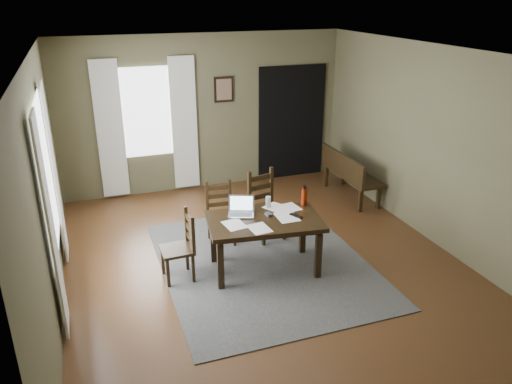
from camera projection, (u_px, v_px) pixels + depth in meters
name	position (u px, v px, depth m)	size (l,w,h in m)	color
ground	(264.00, 263.00, 6.60)	(5.00, 6.00, 0.01)	#492C16
room_shell	(264.00, 131.00, 5.92)	(5.02, 6.02, 2.71)	brown
rug	(264.00, 263.00, 6.60)	(2.60, 3.20, 0.01)	#424242
dining_table	(264.00, 226.00, 6.21)	(1.50, 1.02, 0.70)	black
chair_end	(181.00, 247.00, 6.10)	(0.40, 0.40, 0.88)	black
chair_back_left	(221.00, 213.00, 7.01)	(0.42, 0.42, 0.88)	black
chair_back_right	(266.00, 206.00, 7.13)	(0.51, 0.51, 0.98)	black
bench	(349.00, 171.00, 8.51)	(0.45, 1.41, 0.80)	black
laptop	(241.00, 209.00, 6.32)	(0.40, 0.36, 0.22)	#B7B7BC
computer_mouse	(268.00, 214.00, 6.27)	(0.06, 0.10, 0.03)	#3F3F42
tv_remote	(296.00, 216.00, 6.25)	(0.05, 0.18, 0.02)	black
drinking_glass	(268.00, 202.00, 6.50)	(0.07, 0.07, 0.15)	silver
water_bottle	(304.00, 196.00, 6.54)	(0.10, 0.10, 0.28)	#A4280C
paper_a	(234.00, 225.00, 6.04)	(0.23, 0.31, 0.00)	white
paper_b	(287.00, 217.00, 6.24)	(0.25, 0.33, 0.00)	white
paper_c	(277.00, 208.00, 6.50)	(0.25, 0.33, 0.00)	white
paper_d	(290.00, 207.00, 6.52)	(0.21, 0.28, 0.00)	white
paper_e	(259.00, 228.00, 5.94)	(0.23, 0.30, 0.00)	white
window_left	(47.00, 177.00, 5.46)	(0.01, 1.30, 1.70)	white
window_back	(147.00, 112.00, 8.34)	(1.00, 0.01, 1.50)	white
curtain_left_near	(51.00, 229.00, 4.85)	(0.03, 0.48, 2.30)	silver
curtain_left_far	(55.00, 174.00, 6.28)	(0.03, 0.48, 2.30)	silver
curtain_back_left	(110.00, 131.00, 8.21)	(0.44, 0.03, 2.30)	silver
curtain_back_right	(184.00, 124.00, 8.59)	(0.44, 0.03, 2.30)	silver
framed_picture	(224.00, 89.00, 8.64)	(0.34, 0.03, 0.44)	black
doorway_back	(292.00, 123.00, 9.30)	(1.30, 0.03, 2.10)	black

